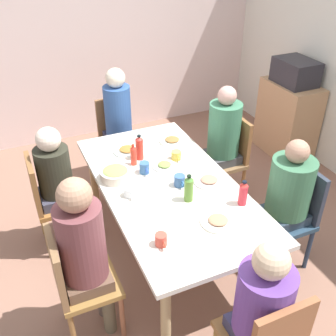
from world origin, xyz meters
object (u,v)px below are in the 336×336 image
object	(u,v)px
chair_1	(117,134)
cup_3	(180,181)
chair_3	(49,198)
plate_4	(127,150)
plate_1	(172,141)
cup_1	(145,168)
bottle_2	(243,193)
plate_3	(218,221)
person_3	(57,177)
plate_0	(209,181)
chair_5	(229,155)
bottle_0	(139,148)
microwave	(296,72)
dining_table	(168,191)
person_4	(288,194)
plate_2	(165,166)
person_5	(223,136)
cup_0	(176,155)
bottle_3	(134,155)
bowl_0	(115,174)
chair_0	(75,281)
cup_2	(161,240)
cup_4	(130,192)
side_cabinet	(287,119)
person_1	(119,117)
person_2	(261,306)
person_0	(84,248)
bottle_1	(189,189)
chair_4	(293,212)

from	to	relation	value
chair_1	cup_3	bearing A→B (deg)	2.95
chair_3	plate_4	distance (m)	0.80
chair_3	plate_1	world-z (taller)	chair_3
cup_1	bottle_2	distance (m)	0.86
plate_3	cup_1	xyz separation A→B (m)	(-0.81, -0.24, 0.04)
person_3	plate_1	distance (m)	1.13
plate_0	cup_1	distance (m)	0.55
chair_5	bottle_0	world-z (taller)	bottle_0
plate_4	microwave	bearing A→B (deg)	100.69
chair_5	dining_table	bearing A→B (deg)	-60.80
person_4	plate_2	world-z (taller)	person_4
person_5	cup_0	distance (m)	0.61
chair_5	bottle_3	size ratio (longest dim) A/B	4.54
plate_4	cup_1	world-z (taller)	cup_1
person_3	plate_0	distance (m)	1.27
chair_3	chair_5	distance (m)	1.79
dining_table	bowl_0	bearing A→B (deg)	-123.80
chair_0	cup_2	size ratio (longest dim) A/B	7.81
person_4	cup_4	bearing A→B (deg)	-112.29
cup_2	person_3	bearing A→B (deg)	-157.06
person_4	cup_0	bearing A→B (deg)	-144.54
dining_table	chair_0	distance (m)	1.03
chair_5	person_3	bearing A→B (deg)	-90.00
plate_3	bottle_3	size ratio (longest dim) A/B	1.27
side_cabinet	plate_2	bearing A→B (deg)	-68.16
cup_0	person_4	bearing A→B (deg)	35.46
person_1	person_2	size ratio (longest dim) A/B	1.09
person_1	cup_1	xyz separation A→B (m)	(1.06, -0.11, 0.02)
plate_4	chair_5	bearing A→B (deg)	83.18
chair_3	microwave	world-z (taller)	microwave
person_0	bottle_3	distance (m)	1.10
chair_1	bottle_3	size ratio (longest dim) A/B	4.54
person_4	bottle_1	world-z (taller)	person_4
person_2	bottle_2	xyz separation A→B (m)	(-0.82, 0.40, 0.11)
cup_1	chair_5	bearing A→B (deg)	105.15
person_0	plate_4	bearing A→B (deg)	149.07
chair_1	person_4	size ratio (longest dim) A/B	0.76
person_2	side_cabinet	world-z (taller)	person_2
side_cabinet	cup_4	bearing A→B (deg)	-65.98
chair_3	cup_3	xyz separation A→B (m)	(0.56, 0.97, 0.26)
person_2	chair_3	bearing A→B (deg)	-153.44
plate_1	cup_4	distance (m)	0.93
plate_3	bowl_0	distance (m)	0.96
person_0	plate_0	world-z (taller)	person_0
chair_3	cup_1	distance (m)	0.87
cup_1	cup_3	size ratio (longest dim) A/B	0.97
plate_0	plate_1	distance (m)	0.74
person_2	bottle_3	bearing A→B (deg)	-174.85
person_1	cup_0	size ratio (longest dim) A/B	10.42
chair_4	person_5	distance (m)	1.03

